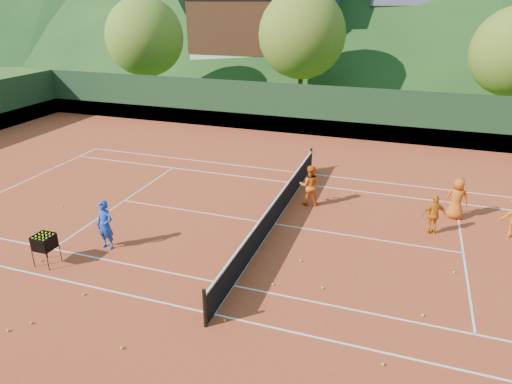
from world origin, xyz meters
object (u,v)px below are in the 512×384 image
(tennis_net, at_px, (275,212))
(chalet_mid, at_px, (442,29))
(student_b, at_px, (434,215))
(chalet_left, at_px, (266,21))
(student_a, at_px, (310,185))
(ball_hopper, at_px, (44,243))
(coach, at_px, (105,225))
(student_c, at_px, (457,199))

(tennis_net, xyz_separation_m, chalet_mid, (6.00, 34.00, 4.47))
(student_b, height_order, chalet_left, chalet_left)
(student_a, relative_size, chalet_mid, 0.13)
(chalet_left, bearing_deg, ball_hopper, -83.25)
(student_a, relative_size, tennis_net, 0.14)
(coach, xyz_separation_m, chalet_left, (-5.29, 33.43, 4.79))
(coach, relative_size, student_b, 1.17)
(tennis_net, height_order, ball_hopper, tennis_net)
(ball_hopper, distance_m, chalet_left, 35.47)
(student_b, distance_m, tennis_net, 5.53)
(ball_hopper, xyz_separation_m, chalet_left, (-4.13, 34.88, 4.88))
(coach, bearing_deg, student_a, 49.17)
(student_c, xyz_separation_m, ball_hopper, (-12.10, -7.55, -0.05))
(student_a, distance_m, chalet_mid, 32.59)
(coach, bearing_deg, chalet_mid, 78.09)
(student_a, bearing_deg, tennis_net, 54.29)
(student_b, relative_size, student_c, 0.90)
(coach, bearing_deg, tennis_net, 40.16)
(student_b, xyz_separation_m, chalet_left, (-15.41, 28.89, 4.91))
(coach, height_order, tennis_net, coach)
(tennis_net, bearing_deg, student_b, 11.54)
(chalet_left, xyz_separation_m, chalet_mid, (16.00, 4.00, -0.66))
(ball_hopper, bearing_deg, student_c, 31.96)
(chalet_left, bearing_deg, student_a, -68.84)
(student_a, distance_m, tennis_net, 2.27)
(coach, relative_size, ball_hopper, 1.68)
(ball_hopper, bearing_deg, chalet_mid, 73.02)
(ball_hopper, bearing_deg, tennis_net, 39.77)
(student_a, height_order, chalet_mid, chalet_mid)
(chalet_left, bearing_deg, student_b, -61.92)
(student_a, xyz_separation_m, tennis_net, (-0.80, -2.10, -0.32))
(tennis_net, distance_m, ball_hopper, 7.64)
(student_a, bearing_deg, student_c, 171.16)
(ball_hopper, xyz_separation_m, chalet_mid, (11.87, 38.88, 4.22))
(student_a, height_order, chalet_left, chalet_left)
(coach, bearing_deg, student_b, 28.21)
(coach, distance_m, student_b, 11.09)
(student_c, distance_m, chalet_mid, 31.62)
(coach, relative_size, student_a, 1.02)
(student_c, relative_size, tennis_net, 0.13)
(student_c, height_order, chalet_mid, chalet_mid)
(student_c, distance_m, tennis_net, 6.78)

